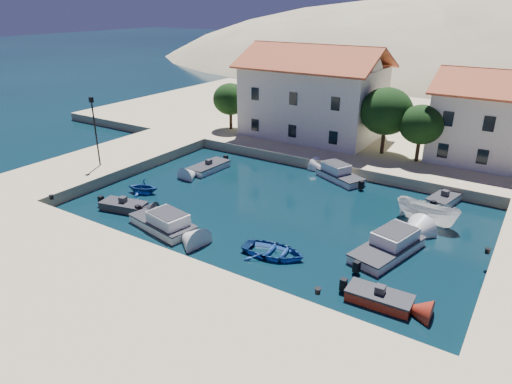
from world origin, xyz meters
TOP-DOWN VIEW (x-y plane):
  - ground at (0.00, 0.00)m, footprint 400.00×400.00m
  - quay_south at (0.00, -6.00)m, footprint 52.00×12.00m
  - quay_west at (-19.00, 10.00)m, footprint 8.00×20.00m
  - quay_north at (2.00, 38.00)m, footprint 80.00×36.00m
  - building_left at (-6.00, 28.00)m, footprint 14.70×9.45m
  - building_mid at (12.00, 29.00)m, footprint 10.50×8.40m
  - trees at (4.51, 25.46)m, footprint 37.30×5.30m
  - lamppost at (-17.50, 8.00)m, footprint 0.35×0.25m
  - bollards at (2.80, 3.87)m, footprint 29.36×9.56m
  - motorboat_grey_sw at (-10.00, 3.94)m, footprint 3.81×2.32m
  - cabin_cruiser_south at (-5.27, 3.27)m, footprint 5.57×3.17m
  - rowboat_south at (3.25, 4.35)m, footprint 4.49×3.49m
  - motorboat_red_se at (10.52, 3.16)m, footprint 3.50×1.67m
  - cabin_cruiser_east at (9.24, 8.42)m, footprint 3.60×6.06m
  - boat_east at (10.18, 14.31)m, footprint 4.86×2.48m
  - motorboat_white_ne at (10.48, 18.78)m, footprint 2.34×3.78m
  - rowboat_west at (-11.18, 7.12)m, footprint 3.25×3.04m
  - motorboat_white_west at (-10.04, 14.54)m, footprint 2.13×4.37m
  - cabin_cruiser_north at (1.49, 18.90)m, footprint 5.00×3.76m

SIDE VIEW (x-z plane):
  - ground at x=0.00m, z-range 0.00..0.00m
  - rowboat_south at x=3.25m, z-range -0.43..0.43m
  - boat_east at x=10.18m, z-range -0.90..0.90m
  - rowboat_west at x=-11.18m, z-range -0.69..0.69m
  - motorboat_white_west at x=-10.04m, z-range -0.33..0.92m
  - motorboat_white_ne at x=10.48m, z-range -0.33..0.92m
  - motorboat_grey_sw at x=-10.00m, z-range -0.33..0.92m
  - motorboat_red_se at x=10.52m, z-range -0.33..0.92m
  - cabin_cruiser_east at x=9.24m, z-range -0.32..1.28m
  - cabin_cruiser_north at x=1.49m, z-range -0.32..1.28m
  - cabin_cruiser_south at x=-5.27m, z-range -0.32..1.28m
  - quay_south at x=0.00m, z-range 0.00..1.00m
  - quay_west at x=-19.00m, z-range 0.00..1.00m
  - quay_north at x=2.00m, z-range 0.00..1.00m
  - bollards at x=2.80m, z-range 1.00..1.30m
  - lamppost at x=-17.50m, z-range 1.64..7.87m
  - trees at x=4.51m, z-range 1.61..8.06m
  - building_mid at x=12.00m, z-range 1.07..9.37m
  - building_left at x=-6.00m, z-range 1.09..10.79m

